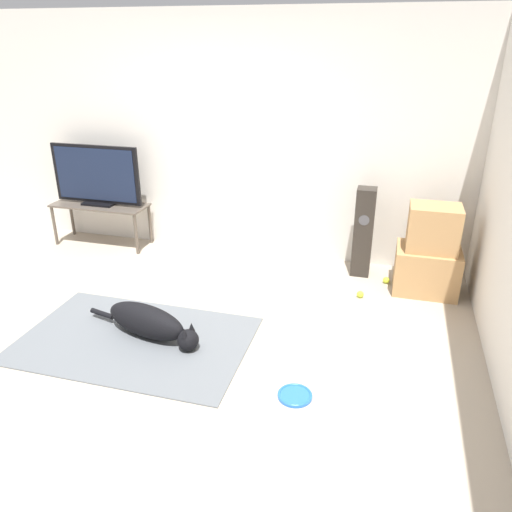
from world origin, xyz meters
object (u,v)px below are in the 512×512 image
(frisbee, at_px, (295,395))
(tennis_ball_near_speaker, at_px, (386,280))
(tv, at_px, (96,176))
(tennis_ball_by_boxes, at_px, (360,294))
(cardboard_box_lower, at_px, (426,270))
(floor_speaker, at_px, (363,232))
(tv_stand, at_px, (100,209))
(dog, at_px, (149,322))
(cardboard_box_upper, at_px, (433,228))

(frisbee, relative_size, tennis_ball_near_speaker, 3.64)
(frisbee, distance_m, tv, 3.57)
(tennis_ball_by_boxes, height_order, tennis_ball_near_speaker, same)
(cardboard_box_lower, height_order, floor_speaker, floor_speaker)
(tv_stand, xyz_separation_m, tennis_ball_by_boxes, (3.06, -0.56, -0.40))
(tv_stand, relative_size, tennis_ball_by_boxes, 16.97)
(dog, distance_m, cardboard_box_lower, 2.64)
(floor_speaker, xyz_separation_m, tv, (-3.02, 0.03, 0.37))
(cardboard_box_lower, bearing_deg, frisbee, -115.49)
(tv, height_order, tennis_ball_by_boxes, tv)
(frisbee, xyz_separation_m, tennis_ball_by_boxes, (0.32, 1.57, 0.02))
(tv, bearing_deg, frisbee, -37.85)
(dog, relative_size, tennis_ball_near_speaker, 16.68)
(cardboard_box_upper, bearing_deg, tv_stand, 176.12)
(cardboard_box_lower, relative_size, cardboard_box_upper, 1.29)
(cardboard_box_lower, height_order, cardboard_box_upper, cardboard_box_upper)
(dog, distance_m, tv_stand, 2.27)
(dog, relative_size, cardboard_box_lower, 1.86)
(dog, height_order, floor_speaker, floor_speaker)
(cardboard_box_lower, bearing_deg, tv, 176.14)
(cardboard_box_upper, distance_m, tv_stand, 3.67)
(cardboard_box_lower, xyz_separation_m, tennis_ball_near_speaker, (-0.36, 0.05, -0.18))
(tv_stand, bearing_deg, cardboard_box_upper, -3.88)
(frisbee, distance_m, cardboard_box_lower, 2.10)
(floor_speaker, distance_m, tv_stand, 3.02)
(tv, height_order, tennis_ball_near_speaker, tv)
(cardboard_box_upper, height_order, floor_speaker, floor_speaker)
(floor_speaker, height_order, tv_stand, floor_speaker)
(dog, relative_size, tennis_ball_by_boxes, 16.68)
(tennis_ball_near_speaker, bearing_deg, cardboard_box_upper, -9.12)
(tv_stand, height_order, tv, tv)
(tv_stand, height_order, tennis_ball_near_speaker, tv_stand)
(tennis_ball_by_boxes, bearing_deg, tv_stand, 169.59)
(frisbee, height_order, tennis_ball_by_boxes, tennis_ball_by_boxes)
(dog, bearing_deg, tennis_ball_near_speaker, 39.87)
(floor_speaker, bearing_deg, cardboard_box_lower, -18.89)
(dog, relative_size, floor_speaker, 1.20)
(cardboard_box_upper, height_order, tv_stand, cardboard_box_upper)
(frisbee, height_order, tv, tv)
(dog, bearing_deg, frisbee, -17.74)
(frisbee, bearing_deg, tv_stand, 142.19)
(cardboard_box_upper, relative_size, tennis_ball_by_boxes, 6.96)
(dog, bearing_deg, floor_speaker, 47.37)
(floor_speaker, bearing_deg, dog, -132.63)
(dog, height_order, tennis_ball_near_speaker, dog)
(dog, xyz_separation_m, floor_speaker, (1.56, 1.69, 0.32))
(frisbee, bearing_deg, cardboard_box_upper, 64.29)
(frisbee, relative_size, cardboard_box_upper, 0.52)
(cardboard_box_upper, bearing_deg, dog, -146.18)
(frisbee, xyz_separation_m, tv, (-2.75, 2.14, 0.81))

